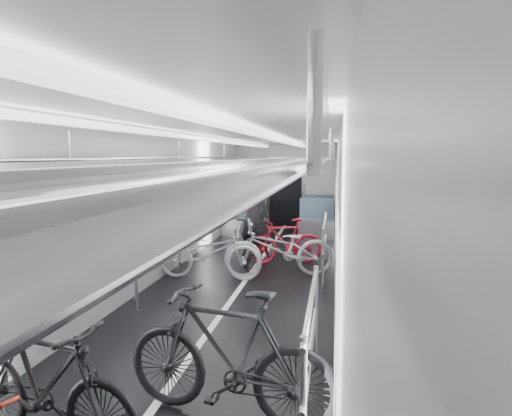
# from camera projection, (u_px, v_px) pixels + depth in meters

# --- Properties ---
(car_shell) EXTENTS (3.02, 14.01, 2.41)m
(car_shell) POSITION_uv_depth(u_px,v_px,m) (256.00, 207.00, 8.51)
(car_shell) COLOR black
(car_shell) RESTS_ON ground
(bike_left_mid) EXTENTS (1.67, 0.78, 0.97)m
(bike_left_mid) POSITION_uv_depth(u_px,v_px,m) (45.00, 384.00, 3.22)
(bike_left_mid) COLOR black
(bike_left_mid) RESTS_ON floor
(bike_left_far) EXTENTS (1.80, 0.65, 0.94)m
(bike_left_far) POSITION_uv_depth(u_px,v_px,m) (210.00, 252.00, 7.70)
(bike_left_far) COLOR #ABABAF
(bike_left_far) RESTS_ON floor
(bike_right_near) EXTENTS (1.85, 0.83, 1.08)m
(bike_right_near) POSITION_uv_depth(u_px,v_px,m) (228.00, 354.00, 3.57)
(bike_right_near) COLOR black
(bike_right_near) RESTS_ON floor
(bike_right_mid) EXTENTS (2.00, 1.16, 1.00)m
(bike_right_mid) POSITION_uv_depth(u_px,v_px,m) (279.00, 249.00, 7.82)
(bike_right_mid) COLOR silver
(bike_right_mid) RESTS_ON floor
(bike_right_far) EXTENTS (1.53, 0.88, 0.88)m
(bike_right_far) POSITION_uv_depth(u_px,v_px,m) (286.00, 241.00, 8.78)
(bike_right_far) COLOR red
(bike_right_far) RESTS_ON floor
(bike_aisle) EXTENTS (0.93, 1.85, 0.93)m
(bike_aisle) POSITION_uv_depth(u_px,v_px,m) (261.00, 240.00, 8.80)
(bike_aisle) COLOR black
(bike_aisle) RESTS_ON floor
(person_standing) EXTENTS (0.79, 0.64, 1.87)m
(person_standing) POSITION_uv_depth(u_px,v_px,m) (254.00, 215.00, 8.87)
(person_standing) COLOR black
(person_standing) RESTS_ON floor
(person_seated) EXTENTS (0.99, 0.84, 1.77)m
(person_seated) POSITION_uv_depth(u_px,v_px,m) (249.00, 198.00, 12.90)
(person_seated) COLOR #2E2B33
(person_seated) RESTS_ON floor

